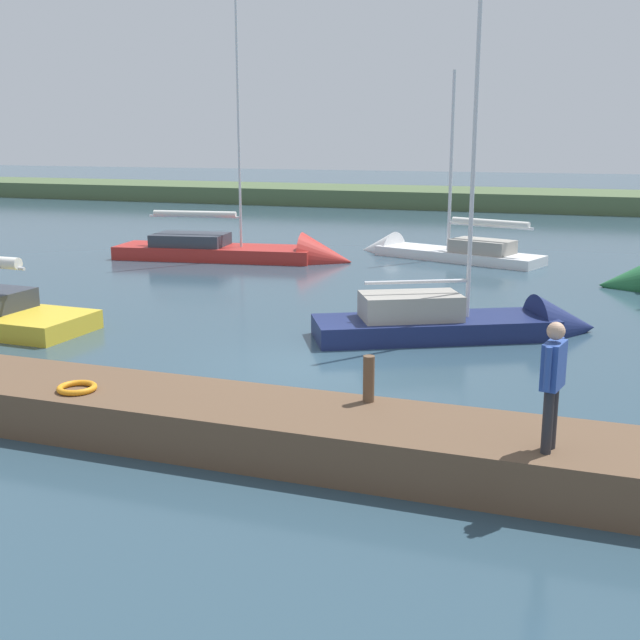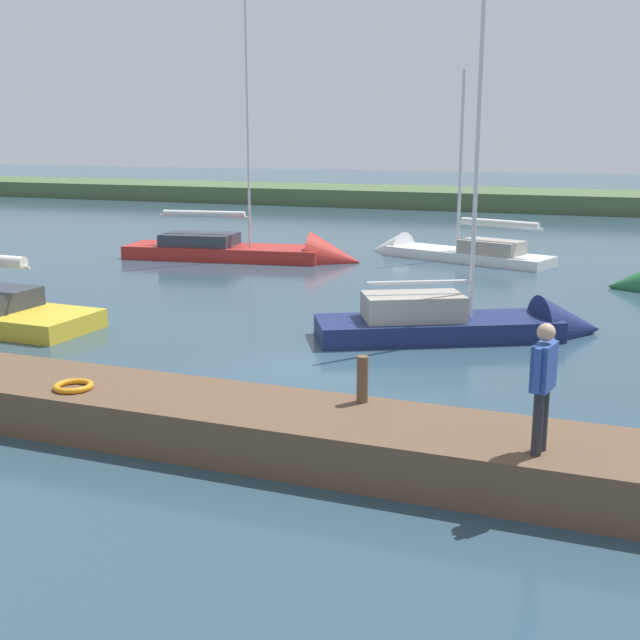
# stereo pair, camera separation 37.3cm
# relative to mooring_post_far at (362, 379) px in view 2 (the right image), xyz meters

# --- Properties ---
(ground_plane) EXTENTS (200.00, 200.00, 0.00)m
(ground_plane) POSITION_rel_mooring_post_far_xyz_m (2.38, -3.73, -1.14)
(ground_plane) COLOR #2D4756
(far_shoreline) EXTENTS (180.00, 8.00, 2.40)m
(far_shoreline) POSITION_rel_mooring_post_far_xyz_m (2.38, -45.82, -1.14)
(far_shoreline) COLOR #4C603D
(far_shoreline) RESTS_ON ground_plane
(dock_pier) EXTENTS (23.83, 2.00, 0.77)m
(dock_pier) POSITION_rel_mooring_post_far_xyz_m (2.38, 0.70, -0.76)
(dock_pier) COLOR brown
(dock_pier) RESTS_ON ground_plane
(mooring_post_far) EXTENTS (0.18, 0.18, 0.75)m
(mooring_post_far) POSITION_rel_mooring_post_far_xyz_m (0.00, 0.00, 0.00)
(mooring_post_far) COLOR brown
(mooring_post_far) RESTS_ON dock_pier
(life_ring_buoy) EXTENTS (0.66, 0.66, 0.10)m
(life_ring_buoy) POSITION_rel_mooring_post_far_xyz_m (4.73, 1.10, -0.33)
(life_ring_buoy) COLOR orange
(life_ring_buoy) RESTS_ON dock_pier
(sailboat_near_dock) EXTENTS (7.24, 4.96, 9.16)m
(sailboat_near_dock) POSITION_rel_mooring_post_far_xyz_m (-0.53, -7.90, -0.91)
(sailboat_near_dock) COLOR navy
(sailboat_near_dock) RESTS_ON ground_plane
(sailboat_far_left) EXTENTS (8.34, 4.39, 8.36)m
(sailboat_far_left) POSITION_rel_mooring_post_far_xyz_m (3.14, -20.68, -1.03)
(sailboat_far_left) COLOR white
(sailboat_far_left) RESTS_ON ground_plane
(sailboat_far_right) EXTENTS (9.95, 3.61, 11.32)m
(sailboat_far_right) POSITION_rel_mooring_post_far_xyz_m (10.06, -17.50, -1.01)
(sailboat_far_right) COLOR #B22823
(sailboat_far_right) RESTS_ON ground_plane
(person_on_dock) EXTENTS (0.31, 0.66, 1.78)m
(person_on_dock) POSITION_rel_mooring_post_far_xyz_m (-2.84, 1.14, 0.66)
(person_on_dock) COLOR #28282D
(person_on_dock) RESTS_ON dock_pier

